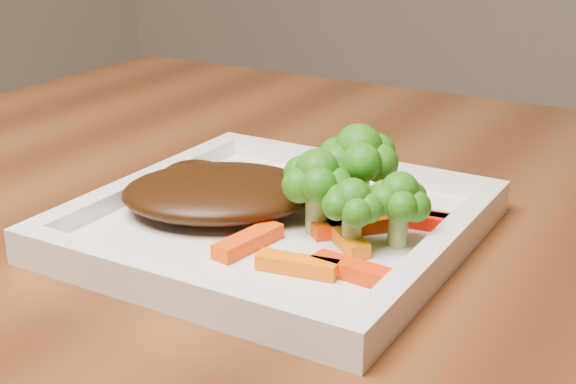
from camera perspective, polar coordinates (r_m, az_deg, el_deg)
The scene contains 14 objects.
plate at distance 0.60m, azimuth -0.83°, elevation -2.61°, with size 0.27×0.27×0.01m, color white.
steak at distance 0.61m, azimuth -4.88°, elevation -0.01°, with size 0.15×0.12×0.03m, color #331807.
broccoli_0 at distance 0.59m, azimuth 4.98°, elevation 1.47°, with size 0.07×0.07×0.07m, color #116812, non-canonical shape.
broccoli_1 at distance 0.55m, azimuth 7.92°, elevation -0.67°, with size 0.05×0.05×0.06m, color #287713, non-canonical shape.
broccoli_2 at distance 0.54m, azimuth 4.59°, elevation -1.22°, with size 0.05×0.05×0.06m, color #1D7513, non-canonical shape.
broccoli_3 at distance 0.56m, azimuth 2.07°, elevation 0.05°, with size 0.06×0.06×0.06m, color #1B7613, non-canonical shape.
carrot_0 at distance 0.51m, azimuth 0.66°, elevation -5.19°, with size 0.05×0.01×0.01m, color #FD6D04.
carrot_1 at distance 0.51m, azimuth 4.71°, elevation -5.56°, with size 0.06×0.02×0.01m, color #E93403.
carrot_2 at distance 0.55m, azimuth -2.85°, elevation -3.50°, with size 0.06×0.02×0.01m, color #FF4604.
carrot_3 at distance 0.59m, azimuth 9.63°, elevation -1.99°, with size 0.05×0.01×0.01m, color #FC1604.
carrot_4 at distance 0.63m, azimuth 3.16°, elevation -0.15°, with size 0.05×0.01×0.01m, color #D85F03.
carrot_5 at distance 0.55m, azimuth 4.18°, elevation -3.28°, with size 0.05×0.01×0.01m, color orange.
carrot_6 at distance 0.57m, azimuth 4.50°, elevation -2.43°, with size 0.06×0.02×0.01m, color #D73803.
carrot_7 at distance 0.59m, azimuth 10.59°, elevation -1.98°, with size 0.05×0.01×0.01m, color #E84003.
Camera 1 is at (0.21, -0.55, 0.99)m, focal length 50.00 mm.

